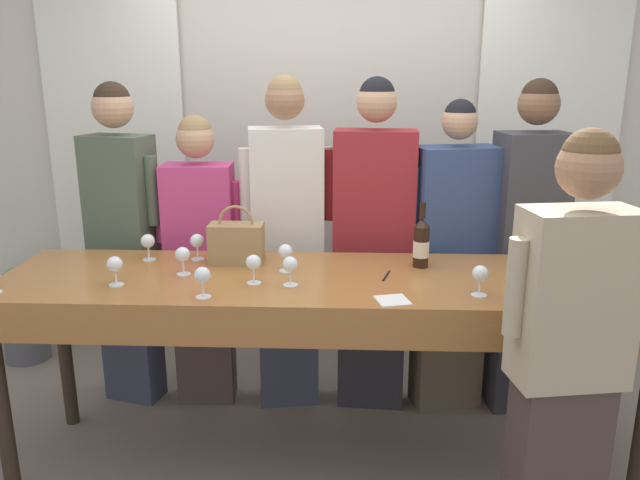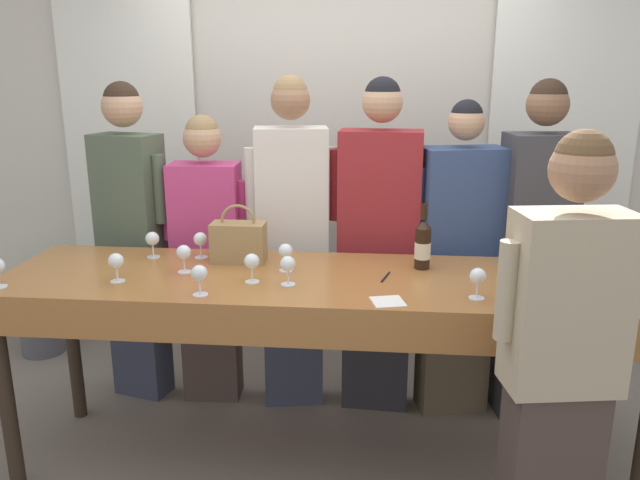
# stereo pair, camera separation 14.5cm
# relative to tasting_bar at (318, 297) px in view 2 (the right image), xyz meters

# --- Properties ---
(ground_plane) EXTENTS (18.00, 18.00, 0.00)m
(ground_plane) POSITION_rel_tasting_bar_xyz_m (0.00, 0.02, -0.88)
(ground_plane) COLOR #70665B
(wall_back) EXTENTS (12.00, 0.06, 2.80)m
(wall_back) POSITION_rel_tasting_bar_xyz_m (0.00, 1.47, 0.52)
(wall_back) COLOR beige
(wall_back) RESTS_ON ground_plane
(curtain_panel_left) EXTENTS (0.90, 0.03, 2.69)m
(curtain_panel_left) POSITION_rel_tasting_bar_xyz_m (-1.39, 1.40, 0.46)
(curtain_panel_left) COLOR white
(curtain_panel_left) RESTS_ON ground_plane
(curtain_panel_right) EXTENTS (0.90, 0.03, 2.69)m
(curtain_panel_right) POSITION_rel_tasting_bar_xyz_m (1.39, 1.40, 0.46)
(curtain_panel_right) COLOR white
(curtain_panel_right) RESTS_ON ground_plane
(tasting_bar) EXTENTS (2.90, 0.77, 0.97)m
(tasting_bar) POSITION_rel_tasting_bar_xyz_m (0.00, 0.00, 0.00)
(tasting_bar) COLOR #9E6633
(tasting_bar) RESTS_ON ground_plane
(wine_bottle) EXTENTS (0.08, 0.08, 0.31)m
(wine_bottle) POSITION_rel_tasting_bar_xyz_m (0.47, 0.19, 0.21)
(wine_bottle) COLOR black
(wine_bottle) RESTS_ON tasting_bar
(handbag) EXTENTS (0.26, 0.13, 0.29)m
(handbag) POSITION_rel_tasting_bar_xyz_m (-0.41, 0.21, 0.19)
(handbag) COLOR #997A4C
(handbag) RESTS_ON tasting_bar
(wine_glass_front_left) EXTENTS (0.07, 0.07, 0.13)m
(wine_glass_front_left) POSITION_rel_tasting_bar_xyz_m (0.67, -0.20, 0.18)
(wine_glass_front_left) COLOR white
(wine_glass_front_left) RESTS_ON tasting_bar
(wine_glass_front_mid) EXTENTS (0.07, 0.07, 0.13)m
(wine_glass_front_mid) POSITION_rel_tasting_bar_xyz_m (-0.12, -0.10, 0.18)
(wine_glass_front_mid) COLOR white
(wine_glass_front_mid) RESTS_ON tasting_bar
(wine_glass_front_right) EXTENTS (0.07, 0.07, 0.13)m
(wine_glass_front_right) POSITION_rel_tasting_bar_xyz_m (-0.16, 0.09, 0.18)
(wine_glass_front_right) COLOR white
(wine_glass_front_right) RESTS_ON tasting_bar
(wine_glass_center_left) EXTENTS (0.07, 0.07, 0.13)m
(wine_glass_center_left) POSITION_rel_tasting_bar_xyz_m (-0.47, -0.27, 0.18)
(wine_glass_center_left) COLOR white
(wine_glass_center_left) RESTS_ON tasting_bar
(wine_glass_center_mid) EXTENTS (0.07, 0.07, 0.13)m
(wine_glass_center_mid) POSITION_rel_tasting_bar_xyz_m (1.36, -0.02, 0.18)
(wine_glass_center_mid) COLOR white
(wine_glass_center_mid) RESTS_ON tasting_bar
(wine_glass_back_left) EXTENTS (0.07, 0.07, 0.13)m
(wine_glass_back_left) POSITION_rel_tasting_bar_xyz_m (-0.28, -0.08, 0.18)
(wine_glass_back_left) COLOR white
(wine_glass_back_left) RESTS_ON tasting_bar
(wine_glass_back_right) EXTENTS (0.07, 0.07, 0.13)m
(wine_glass_back_right) POSITION_rel_tasting_bar_xyz_m (-0.62, 0.03, 0.18)
(wine_glass_back_right) COLOR white
(wine_glass_back_right) RESTS_ON tasting_bar
(wine_glass_near_host) EXTENTS (0.07, 0.07, 0.13)m
(wine_glass_near_host) POSITION_rel_tasting_bar_xyz_m (-0.88, -0.13, 0.18)
(wine_glass_near_host) COLOR white
(wine_glass_near_host) RESTS_ON tasting_bar
(wine_glass_by_bottle) EXTENTS (0.07, 0.07, 0.13)m
(wine_glass_by_bottle) POSITION_rel_tasting_bar_xyz_m (-0.61, 0.26, 0.18)
(wine_glass_by_bottle) COLOR white
(wine_glass_by_bottle) RESTS_ON tasting_bar
(wine_glass_by_handbag) EXTENTS (0.07, 0.07, 0.13)m
(wine_glass_by_handbag) POSITION_rel_tasting_bar_xyz_m (-0.85, 0.24, 0.18)
(wine_glass_by_handbag) COLOR white
(wine_glass_by_handbag) RESTS_ON tasting_bar
(napkin) EXTENTS (0.15, 0.15, 0.00)m
(napkin) POSITION_rel_tasting_bar_xyz_m (0.31, -0.27, 0.09)
(napkin) COLOR white
(napkin) RESTS_ON tasting_bar
(pen) EXTENTS (0.04, 0.14, 0.01)m
(pen) POSITION_rel_tasting_bar_xyz_m (0.30, 0.03, 0.09)
(pen) COLOR black
(pen) RESTS_ON tasting_bar
(guest_olive_jacket) EXTENTS (0.47, 0.30, 1.82)m
(guest_olive_jacket) POSITION_rel_tasting_bar_xyz_m (-1.11, 0.64, 0.09)
(guest_olive_jacket) COLOR #383D51
(guest_olive_jacket) RESTS_ON ground_plane
(guest_pink_top) EXTENTS (0.49, 0.24, 1.65)m
(guest_pink_top) POSITION_rel_tasting_bar_xyz_m (-0.68, 0.64, -0.03)
(guest_pink_top) COLOR #473833
(guest_pink_top) RESTS_ON ground_plane
(guest_cream_sweater) EXTENTS (0.50, 0.28, 1.85)m
(guest_cream_sweater) POSITION_rel_tasting_bar_xyz_m (-0.21, 0.64, 0.09)
(guest_cream_sweater) COLOR #383D51
(guest_cream_sweater) RESTS_ON ground_plane
(guest_striped_shirt) EXTENTS (0.55, 0.25, 1.85)m
(guest_striped_shirt) POSITION_rel_tasting_bar_xyz_m (0.27, 0.64, 0.07)
(guest_striped_shirt) COLOR #28282D
(guest_striped_shirt) RESTS_ON ground_plane
(guest_navy_coat) EXTENTS (0.55, 0.33, 1.73)m
(guest_navy_coat) POSITION_rel_tasting_bar_xyz_m (0.70, 0.64, -0.00)
(guest_navy_coat) COLOR brown
(guest_navy_coat) RESTS_ON ground_plane
(guest_beige_cap) EXTENTS (0.48, 0.31, 1.84)m
(guest_beige_cap) POSITION_rel_tasting_bar_xyz_m (1.10, 0.64, 0.07)
(guest_beige_cap) COLOR #28282D
(guest_beige_cap) RESTS_ON ground_plane
(host_pouring) EXTENTS (0.50, 0.27, 1.70)m
(host_pouring) POSITION_rel_tasting_bar_xyz_m (0.91, -0.59, 0.01)
(host_pouring) COLOR #473833
(host_pouring) RESTS_ON ground_plane
(potted_plant) EXTENTS (0.34, 0.34, 0.64)m
(potted_plant) POSITION_rel_tasting_bar_xyz_m (-2.00, 1.09, -0.54)
(potted_plant) COLOR #4C4C51
(potted_plant) RESTS_ON ground_plane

